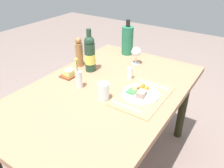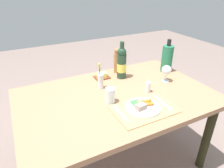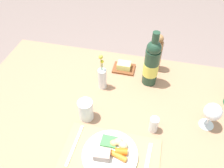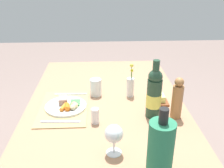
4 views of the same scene
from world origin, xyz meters
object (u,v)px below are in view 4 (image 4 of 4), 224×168
butter_dish (159,99)px  knife (60,122)px  water_tumbler (96,88)px  flower_vase (130,86)px  fork (71,94)px  wine_glass (114,135)px  pepper_mill (177,99)px  cooler_bottle (160,150)px  dining_table (106,113)px  wine_bottle (154,94)px  salt_shaker (95,116)px  dinner_plate (67,105)px

butter_dish → knife: bearing=-70.1°
water_tumbler → flower_vase: bearing=83.6°
fork → wine_glass: (0.58, 0.25, 0.09)m
pepper_mill → cooler_bottle: bearing=-23.7°
dining_table → knife: bearing=-47.1°
flower_vase → butter_dish: bearing=62.4°
cooler_bottle → wine_glass: bearing=-130.9°
flower_vase → water_tumbler: bearing=-96.4°
wine_glass → cooler_bottle: size_ratio=0.47×
knife → flower_vase: 0.51m
dining_table → butter_dish: bearing=86.0°
wine_bottle → knife: bearing=-84.4°
wine_glass → salt_shaker: 0.27m
knife → butter_dish: butter_dish is taller
butter_dish → water_tumbler: bearing=-106.2°
fork → wine_glass: bearing=24.4°
dinner_plate → wine_glass: size_ratio=1.67×
dinner_plate → butter_dish: (-0.05, 0.56, 0.00)m
fork → dinner_plate: bearing=-1.2°
wine_bottle → flower_vase: 0.28m
pepper_mill → dining_table: bearing=-117.9°
pepper_mill → water_tumbler: bearing=-123.4°
flower_vase → cooler_bottle: size_ratio=0.71×
water_tumbler → cooler_bottle: 0.77m
wine_bottle → flower_vase: (-0.25, -0.10, -0.07)m
pepper_mill → wine_glass: bearing=-51.4°
fork → butter_dish: (0.12, 0.56, 0.01)m
butter_dish → dining_table: bearing=-94.0°
knife → butter_dish: (-0.21, 0.58, 0.01)m
knife → pepper_mill: pepper_mill is taller
knife → cooler_bottle: bearing=50.8°
wine_glass → flower_vase: (-0.55, 0.14, -0.03)m
dinner_plate → salt_shaker: size_ratio=2.84×
dinner_plate → pepper_mill: (0.13, 0.62, 0.09)m
dining_table → flower_vase: flower_vase is taller
flower_vase → cooler_bottle: bearing=2.7°
dinner_plate → wine_glass: (0.41, 0.26, 0.08)m
pepper_mill → fork: bearing=-115.9°
cooler_bottle → knife: bearing=-132.3°
dinner_plate → wine_bottle: (0.11, 0.49, 0.12)m
fork → butter_dish: butter_dish is taller
dining_table → knife: knife is taller
dinner_plate → water_tumbler: (-0.16, 0.17, 0.03)m
cooler_bottle → salt_shaker: cooler_bottle is taller
fork → butter_dish: size_ratio=1.60×
wine_glass → wine_bottle: size_ratio=0.44×
wine_glass → fork: bearing=-156.8°
pepper_mill → flower_vase: size_ratio=1.08×
dinner_plate → knife: dinner_plate is taller
cooler_bottle → fork: bearing=-150.1°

